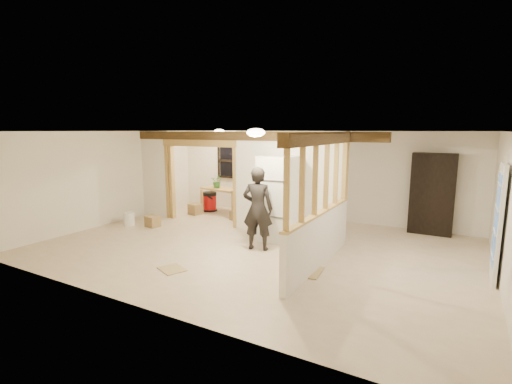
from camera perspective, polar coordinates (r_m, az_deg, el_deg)
The scene contains 30 objects.
floor at distance 8.20m, azimuth -0.15°, elevation -8.48°, with size 9.00×6.50×0.01m, color beige.
ceiling at distance 7.80m, azimuth -0.16°, elevation 9.32°, with size 9.00×6.50×0.01m, color white.
wall_back at distance 10.82m, azimuth 8.33°, elevation 2.63°, with size 9.00×0.01×2.50m, color silver.
wall_front at distance 5.37m, azimuth -17.49°, elevation -4.69°, with size 9.00×0.01×2.50m, color silver.
wall_left at distance 10.82m, azimuth -21.41°, elevation 2.08°, with size 0.01×6.50×2.50m, color silver.
wall_right at distance 6.94m, azimuth 34.27°, elevation -2.75°, with size 0.01×6.50×2.50m, color silver.
partition_left_stub at distance 11.29m, azimuth -15.26°, elevation 2.68°, with size 0.90×0.12×2.50m, color silver.
partition_center at distance 8.87m, azimuth 4.78°, elevation 1.20°, with size 2.80×0.12×2.50m, color silver.
doorway_frame at distance 10.23m, azimuth -8.60°, elevation 1.39°, with size 2.46×0.14×2.20m, color tan.
header_beam_back at distance 9.34m, azimuth -1.91°, elevation 8.61°, with size 7.00×0.18×0.22m, color #4A3419.
header_beam_right at distance 6.77m, azimuth 10.14°, elevation 8.13°, with size 0.18×3.30×0.22m, color #4A3419.
pony_wall at distance 7.07m, azimuth 9.69°, elevation -7.29°, with size 0.12×3.20×1.00m, color silver.
stud_partition at distance 6.82m, azimuth 9.96°, elevation 2.08°, with size 0.14×3.20×1.32m, color tan.
window_back at distance 11.90m, azimuth -3.59°, elevation 4.78°, with size 1.12×0.10×1.10m, color black.
french_door at distance 7.38m, azimuth 33.22°, elevation -4.01°, with size 0.12×0.86×2.00m, color white.
ceiling_dome_main at distance 7.21m, azimuth -0.03°, elevation 9.14°, with size 0.36×0.36×0.16m, color #FFEABF.
ceiling_dome_util at distance 11.08m, azimuth -5.67°, elevation 9.22°, with size 0.32×0.32×0.14m, color #FFEABF.
hanging_bulb at distance 10.22m, azimuth -5.58°, elevation 7.52°, with size 0.07×0.07×0.07m, color #FFD88C.
refrigerator at distance 8.51m, azimuth 3.56°, elevation -1.00°, with size 0.80×0.78×1.95m, color white.
woman at distance 7.82m, azimuth 0.26°, elevation -2.58°, with size 0.65×0.43×1.78m, color black.
work_table at distance 11.39m, azimuth -5.28°, elevation -1.33°, with size 1.24×0.62×0.78m, color tan.
potted_plant at distance 11.35m, azimuth -5.98°, elevation 1.65°, with size 0.36×0.31×0.40m, color #2B5C24.
shop_vac at distance 11.75m, azimuth -7.13°, elevation -1.46°, with size 0.47×0.47×0.61m, color #9C0B0A.
bookshelf at distance 9.94m, azimuth 25.47°, elevation -0.29°, with size 0.99×0.33×1.99m, color black.
bucket at distance 10.49m, azimuth -18.94°, elevation -3.95°, with size 0.28×0.28×0.36m, color white.
box_util_a at distance 10.60m, azimuth -3.07°, elevation -3.56°, with size 0.31×0.26×0.26m, color olive.
box_util_b at distance 11.40m, azimuth -9.29°, elevation -2.61°, with size 0.34×0.34×0.32m, color olive.
box_front at distance 10.19m, azimuth -15.62°, elevation -4.39°, with size 0.35×0.28×0.28m, color olive.
floor_panel_near at distance 6.90m, azimuth 7.39°, elevation -11.94°, with size 0.62×0.62×0.02m, color tan.
floor_panel_far at distance 7.10m, azimuth -12.80°, elevation -11.49°, with size 0.48×0.39×0.02m, color tan.
Camera 1 is at (3.83, -6.79, 2.52)m, focal length 26.00 mm.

